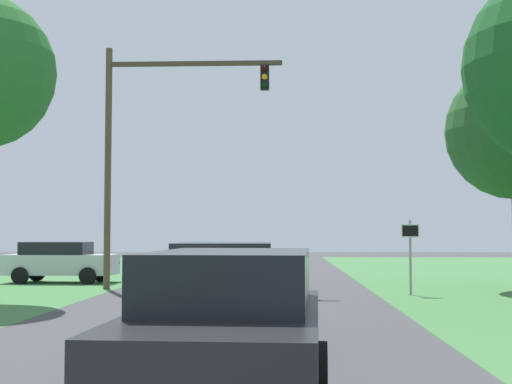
{
  "coord_description": "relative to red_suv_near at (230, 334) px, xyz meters",
  "views": [
    {
      "loc": [
        1.59,
        -1.68,
        2.08
      ],
      "look_at": [
        0.72,
        18.96,
        3.25
      ],
      "focal_mm": 49.75,
      "sensor_mm": 36.0,
      "label": 1
    }
  ],
  "objects": [
    {
      "name": "traffic_light",
      "position": [
        -4.45,
        18.1,
        4.73
      ],
      "size": [
        6.54,
        0.4,
        8.89
      ],
      "color": "brown",
      "rests_on": "ground_plane"
    },
    {
      "name": "crossing_suv_far",
      "position": [
        -8.69,
        21.3,
        -0.1
      ],
      "size": [
        4.47,
        2.08,
        1.68
      ],
      "color": "silver",
      "rests_on": "ground_plane"
    },
    {
      "name": "red_suv_near",
      "position": [
        0.0,
        0.0,
        0.0
      ],
      "size": [
        2.26,
        4.77,
        1.87
      ],
      "color": "black",
      "rests_on": "ground_plane"
    },
    {
      "name": "keep_moving_sign",
      "position": [
        4.72,
        16.09,
        0.59
      ],
      "size": [
        0.6,
        0.09,
        2.47
      ],
      "color": "gray",
      "rests_on": "ground_plane"
    },
    {
      "name": "ground_plane",
      "position": [
        -0.99,
        6.75,
        -0.99
      ],
      "size": [
        120.0,
        120.0,
        0.0
      ],
      "primitive_type": "plane",
      "color": "#424244"
    },
    {
      "name": "pickup_truck_lead",
      "position": [
        -0.58,
        5.81,
        -0.02
      ],
      "size": [
        2.35,
        5.26,
        1.88
      ],
      "color": "silver",
      "rests_on": "ground_plane"
    }
  ]
}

